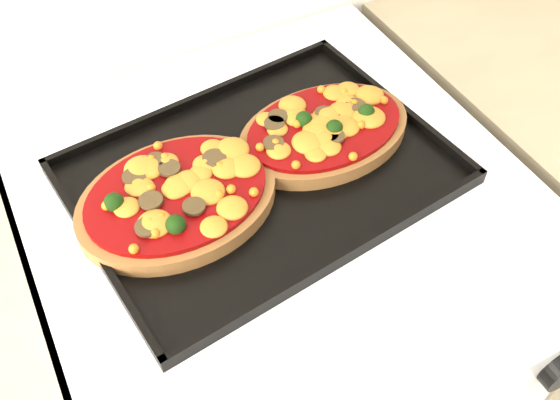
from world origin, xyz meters
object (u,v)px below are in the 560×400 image
stove (276,356)px  pizza_left (177,197)px  baking_tray (261,171)px  pizza_right (324,130)px

stove → pizza_left: 0.50m
baking_tray → pizza_right: size_ratio=1.90×
stove → pizza_right: pizza_right is taller
pizza_right → stove: bearing=-160.0°
pizza_left → pizza_right: bearing=5.1°
pizza_left → stove: bearing=-6.5°
pizza_left → pizza_right: size_ratio=1.03×
baking_tray → pizza_left: (-0.11, -0.00, 0.02)m
baking_tray → pizza_right: 0.10m
pizza_right → pizza_left: bearing=-174.9°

